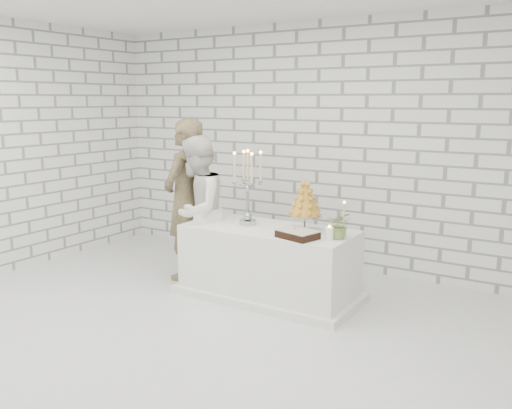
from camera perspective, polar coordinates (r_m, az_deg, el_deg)
name	(u,v)px	position (r m, az deg, el deg)	size (l,w,h in m)	color
ground	(194,331)	(5.14, -6.44, -12.92)	(6.00, 5.00, 0.01)	silver
wall_back	(317,146)	(6.86, 6.37, 6.04)	(6.00, 0.01, 3.00)	white
cake_table	(269,263)	(5.82, 1.31, -6.04)	(1.80, 0.80, 0.75)	white
groom	(186,200)	(6.40, -7.31, 0.51)	(0.68, 0.44, 1.86)	#453925
bride	(197,211)	(6.18, -6.13, -0.67)	(0.82, 0.64, 1.68)	white
candelabra	(248,187)	(5.80, -0.86, 1.78)	(0.33, 0.33, 0.81)	#9B9BA5
croquembouche	(305,205)	(5.55, 5.09, -0.07)	(0.35, 0.35, 0.54)	#9E671C
chocolate_cake	(298,234)	(5.31, 4.33, -3.07)	(0.37, 0.26, 0.08)	black
pillar_candle	(329,234)	(5.28, 7.62, -3.00)	(0.08, 0.08, 0.12)	white
extra_taper	(344,219)	(5.45, 9.08, -1.52)	(0.06, 0.06, 0.32)	beige
flowers	(340,225)	(5.31, 8.71, -2.11)	(0.24, 0.21, 0.27)	#4E6438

